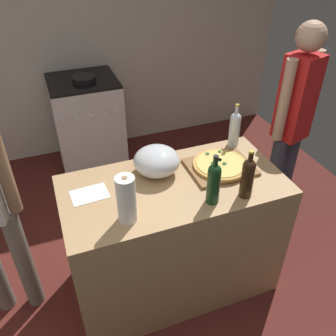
% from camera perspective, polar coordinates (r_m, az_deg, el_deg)
% --- Properties ---
extents(ground_plane, '(4.43, 3.35, 0.02)m').
position_cam_1_polar(ground_plane, '(3.23, -6.90, -8.61)').
color(ground_plane, '#511E19').
extents(kitchen_wall_rear, '(4.43, 0.10, 2.60)m').
position_cam_1_polar(kitchen_wall_rear, '(3.85, -14.26, 20.66)').
color(kitchen_wall_rear, '#BCB7AD').
rests_on(kitchen_wall_rear, ground_plane).
extents(counter, '(1.35, 0.68, 0.90)m').
position_cam_1_polar(counter, '(2.45, 0.84, -10.86)').
color(counter, tan).
rests_on(counter, ground_plane).
extents(cutting_board, '(0.40, 0.32, 0.02)m').
position_cam_1_polar(cutting_board, '(2.29, 8.26, 0.16)').
color(cutting_board, olive).
rests_on(cutting_board, counter).
extents(pizza, '(0.35, 0.35, 0.03)m').
position_cam_1_polar(pizza, '(2.28, 8.30, 0.59)').
color(pizza, tan).
rests_on(pizza, cutting_board).
extents(mixing_bowl, '(0.28, 0.28, 0.17)m').
position_cam_1_polar(mixing_bowl, '(2.19, -1.80, 1.13)').
color(mixing_bowl, '#B2B2B7').
rests_on(mixing_bowl, counter).
extents(paper_towel_roll, '(0.10, 0.10, 0.28)m').
position_cam_1_polar(paper_towel_roll, '(1.84, -6.62, -4.96)').
color(paper_towel_roll, white).
rests_on(paper_towel_roll, counter).
extents(wine_bottle_dark, '(0.07, 0.07, 0.31)m').
position_cam_1_polar(wine_bottle_dark, '(2.48, 10.52, 6.28)').
color(wine_bottle_dark, silver).
rests_on(wine_bottle_dark, counter).
extents(wine_bottle_amber, '(0.07, 0.07, 0.30)m').
position_cam_1_polar(wine_bottle_amber, '(2.03, 12.51, -1.30)').
color(wine_bottle_amber, '#331E0F').
rests_on(wine_bottle_amber, counter).
extents(wine_bottle_clear, '(0.07, 0.07, 0.31)m').
position_cam_1_polar(wine_bottle_clear, '(1.95, 7.26, -2.19)').
color(wine_bottle_clear, '#143819').
rests_on(wine_bottle_clear, counter).
extents(recipe_sheet, '(0.22, 0.16, 0.00)m').
position_cam_1_polar(recipe_sheet, '(2.12, -12.34, -4.10)').
color(recipe_sheet, white).
rests_on(recipe_sheet, counter).
extents(stove, '(0.64, 0.63, 0.98)m').
position_cam_1_polar(stove, '(3.76, -12.54, 6.90)').
color(stove, '#B7B7BC').
rests_on(stove, ground_plane).
extents(person_in_red, '(0.37, 0.25, 1.67)m').
position_cam_1_polar(person_in_red, '(2.84, 19.11, 7.19)').
color(person_in_red, '#383D4C').
rests_on(person_in_red, ground_plane).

